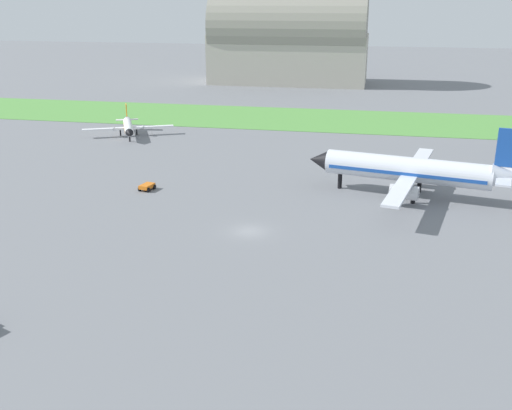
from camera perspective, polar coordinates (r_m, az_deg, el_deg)
name	(u,v)px	position (r m, az deg, el deg)	size (l,w,h in m)	color
ground_plane	(249,231)	(74.51, -0.63, -2.51)	(600.00, 600.00, 0.00)	slate
grass_taxiway_strip	(313,119)	(144.02, 5.43, 8.12)	(360.00, 28.00, 0.08)	#549342
airplane_taxiing_turboprop	(128,126)	(128.55, -12.07, 7.35)	(17.48, 15.18, 5.61)	white
airplane_midfield_jet	(411,170)	(89.02, 14.54, 3.23)	(30.67, 31.09, 11.08)	silver
baggage_cart_near_gate	(147,186)	(91.62, -10.34, 1.75)	(2.20, 2.69, 0.90)	orange
hangar_distant	(289,39)	(205.35, 3.17, 15.49)	(51.28, 24.29, 30.27)	#B2AD9E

